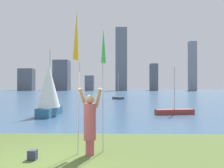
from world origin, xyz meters
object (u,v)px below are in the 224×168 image
(person, at_px, (90,122))
(sailboat_2, at_px, (118,98))
(kite_flag_right, at_px, (103,49))
(bag, at_px, (33,155))
(sailboat_5, at_px, (49,91))
(sailboat_0, at_px, (174,111))
(kite_flag_left, at_px, (76,37))

(person, bearing_deg, sailboat_2, 78.20)
(kite_flag_right, height_order, bag, kite_flag_right)
(bag, distance_m, sailboat_5, 9.42)
(sailboat_0, bearing_deg, kite_flag_left, -118.53)
(kite_flag_left, xyz_separation_m, kite_flag_right, (0.74, 0.73, -0.23))
(sailboat_5, bearing_deg, sailboat_0, 7.08)
(sailboat_5, bearing_deg, sailboat_2, 75.85)
(kite_flag_left, bearing_deg, sailboat_5, 111.33)
(kite_flag_left, bearing_deg, kite_flag_right, 44.59)
(bag, height_order, sailboat_0, sailboat_0)
(bag, relative_size, sailboat_5, 0.06)
(bag, height_order, sailboat_2, sailboat_2)
(sailboat_5, bearing_deg, bag, -76.02)
(kite_flag_left, relative_size, sailboat_5, 0.94)
(person, relative_size, sailboat_0, 0.58)
(person, xyz_separation_m, sailboat_0, (4.98, 9.64, -0.75))
(kite_flag_left, height_order, sailboat_5, sailboat_5)
(kite_flag_left, distance_m, sailboat_0, 11.66)
(kite_flag_left, xyz_separation_m, bag, (-1.17, -0.26, -3.33))
(kite_flag_left, bearing_deg, sailboat_0, 61.47)
(kite_flag_left, xyz_separation_m, sailboat_2, (1.45, 28.06, -3.23))
(kite_flag_left, relative_size, kite_flag_right, 1.10)
(sailboat_5, bearing_deg, kite_flag_right, -62.60)
(person, relative_size, sailboat_5, 0.44)
(kite_flag_left, bearing_deg, person, 28.62)
(person, bearing_deg, kite_flag_right, 45.38)
(person, relative_size, sailboat_2, 0.49)
(sailboat_0, xyz_separation_m, sailboat_2, (-3.90, 18.22, -0.00))
(sailboat_2, distance_m, sailboat_5, 19.97)
(kite_flag_right, distance_m, sailboat_2, 27.50)
(kite_flag_right, xyz_separation_m, sailboat_0, (4.61, 9.11, -2.99))
(bag, bearing_deg, kite_flag_right, 27.33)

